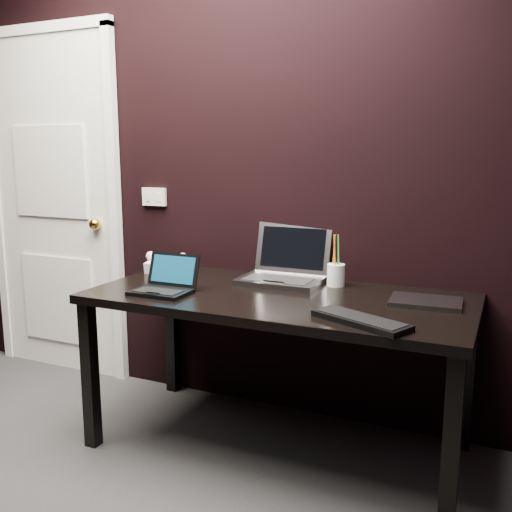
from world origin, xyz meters
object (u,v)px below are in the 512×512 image
at_px(ext_keyboard, 361,320).
at_px(closed_laptop, 426,302).
at_px(desk, 278,311).
at_px(netbook, 164,285).
at_px(pen_cup, 336,274).
at_px(silver_laptop, 284,271).
at_px(mobile_phone, 158,272).
at_px(door, 55,205).
at_px(desk_phone, 168,264).

bearing_deg(ext_keyboard, closed_laptop, 64.32).
distance_m(desk, ext_keyboard, 0.53).
distance_m(netbook, ext_keyboard, 0.94).
height_order(netbook, ext_keyboard, netbook).
bearing_deg(desk, pen_cup, 54.68).
bearing_deg(desk, netbook, -159.12).
relative_size(desk, netbook, 6.49).
xyz_separation_m(netbook, silver_laptop, (0.41, 0.43, 0.02)).
bearing_deg(ext_keyboard, pen_cup, 115.54).
xyz_separation_m(ext_keyboard, mobile_phone, (-1.12, 0.32, 0.02)).
distance_m(silver_laptop, ext_keyboard, 0.74).
height_order(desk, netbook, netbook).
bearing_deg(pen_cup, desk, -125.32).
relative_size(mobile_phone, pen_cup, 0.34).
distance_m(netbook, mobile_phone, 0.30).
height_order(door, silver_laptop, door).
relative_size(door, mobile_phone, 25.03).
xyz_separation_m(door, ext_keyboard, (2.09, -0.65, -0.29)).
xyz_separation_m(silver_laptop, closed_laptop, (0.70, -0.15, -0.04)).
relative_size(door, ext_keyboard, 5.27).
xyz_separation_m(netbook, desk_phone, (-0.24, 0.39, 0.01)).
bearing_deg(netbook, desk_phone, 121.30).
bearing_deg(mobile_phone, netbook, -50.48).
relative_size(door, closed_laptop, 7.06).
height_order(silver_laptop, mobile_phone, silver_laptop).
bearing_deg(pen_cup, mobile_phone, -165.68).
bearing_deg(mobile_phone, desk, -3.75).
distance_m(closed_laptop, pen_cup, 0.47).
xyz_separation_m(door, desk, (1.65, -0.38, -0.38)).
xyz_separation_m(desk, mobile_phone, (-0.67, 0.04, 0.11)).
bearing_deg(closed_laptop, desk_phone, 175.69).
bearing_deg(desk_phone, closed_laptop, -4.31).
bearing_deg(desk_phone, ext_keyboard, -22.39).
distance_m(desk, desk_phone, 0.76).
bearing_deg(desk_phone, desk, -15.79).
xyz_separation_m(desk_phone, mobile_phone, (0.05, -0.16, -0.01)).
relative_size(closed_laptop, desk_phone, 1.25).
bearing_deg(silver_laptop, door, 175.38).
relative_size(door, desk, 1.26).
bearing_deg(ext_keyboard, door, 162.71).
relative_size(desk_phone, pen_cup, 0.98).
distance_m(silver_laptop, pen_cup, 0.26).
relative_size(silver_laptop, pen_cup, 1.61).
relative_size(door, silver_laptop, 5.37).
bearing_deg(netbook, silver_laptop, 46.34).
distance_m(desk, silver_laptop, 0.29).
xyz_separation_m(door, mobile_phone, (0.97, -0.33, -0.27)).
height_order(silver_laptop, closed_laptop, silver_laptop).
xyz_separation_m(desk, netbook, (-0.49, -0.19, 0.11)).
relative_size(netbook, pen_cup, 1.05).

